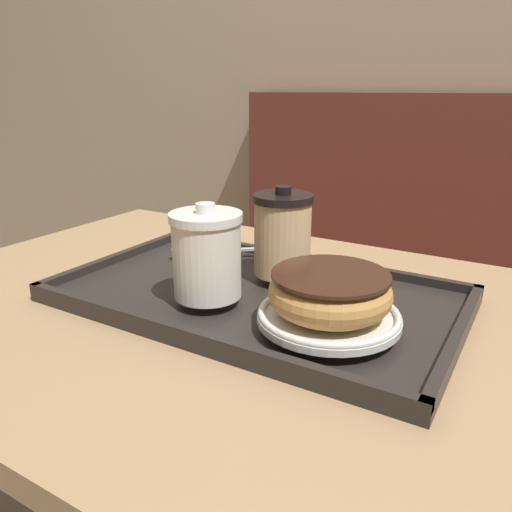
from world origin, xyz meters
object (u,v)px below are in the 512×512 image
at_px(coffee_cup_rear, 282,234).
at_px(spoon, 194,250).
at_px(donut_chocolate_glazed, 330,292).
at_px(coffee_cup_front, 207,254).

bearing_deg(coffee_cup_rear, spoon, 176.32).
distance_m(donut_chocolate_glazed, spoon, 0.31).
bearing_deg(donut_chocolate_glazed, spoon, 156.93).
bearing_deg(coffee_cup_front, spoon, 133.66).
relative_size(coffee_cup_front, donut_chocolate_glazed, 0.87).
bearing_deg(donut_chocolate_glazed, coffee_cup_rear, 137.03).
distance_m(coffee_cup_rear, spoon, 0.17).
relative_size(donut_chocolate_glazed, spoon, 1.16).
distance_m(coffee_cup_front, coffee_cup_rear, 0.12).
xyz_separation_m(coffee_cup_front, coffee_cup_rear, (0.04, 0.12, 0.00)).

